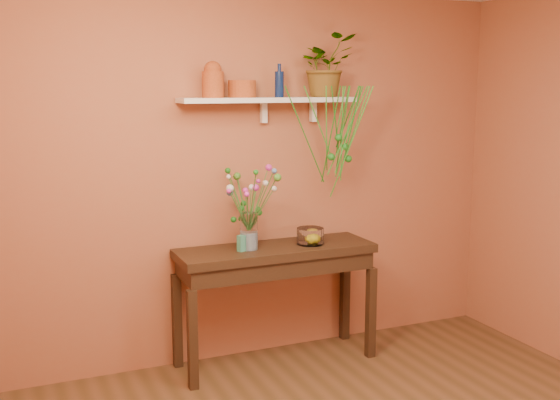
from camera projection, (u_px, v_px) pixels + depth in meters
name	position (u px, v px, depth m)	size (l,w,h in m)	color
room	(410.00, 230.00, 3.16)	(4.04, 4.04, 2.70)	brown
sideboard	(276.00, 264.00, 4.87)	(1.44, 0.46, 0.87)	#352212
wall_shelf	(270.00, 101.00, 4.79)	(1.30, 0.24, 0.19)	white
terracotta_jug	(213.00, 80.00, 4.59)	(0.18, 0.18, 0.25)	#A94522
terracotta_pot	(242.00, 89.00, 4.72)	(0.20, 0.20, 0.12)	#A94522
blue_bottle	(279.00, 84.00, 4.76)	(0.08, 0.08, 0.24)	#0B1C46
spider_plant	(326.00, 66.00, 4.91)	(0.41, 0.35, 0.45)	#1F6C1B
plant_fronds	(340.00, 139.00, 4.86)	(0.67, 0.45, 0.82)	#1F6C1B
glass_vase	(249.00, 234.00, 4.75)	(0.13, 0.13, 0.26)	white
bouquet	(249.00, 191.00, 4.71)	(0.42, 0.48, 0.46)	#386B28
glass_bowl	(310.00, 237.00, 4.92)	(0.20, 0.20, 0.12)	white
lemon	(312.00, 238.00, 4.92)	(0.08, 0.08, 0.08)	yellow
carton	(242.00, 243.00, 4.70)	(0.06, 0.04, 0.11)	#296C83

